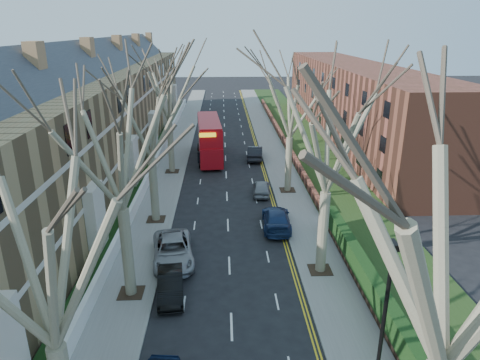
{
  "coord_description": "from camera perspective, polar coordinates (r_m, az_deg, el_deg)",
  "views": [
    {
      "loc": [
        -0.33,
        -15.18,
        14.56
      ],
      "look_at": [
        1.08,
        18.34,
        2.51
      ],
      "focal_mm": 32.0,
      "sensor_mm": 36.0,
      "label": 1
    }
  ],
  "objects": [
    {
      "name": "tree_left_mid",
      "position": [
        22.42,
        -16.31,
        6.06
      ],
      "size": [
        10.5,
        10.5,
        14.71
      ],
      "color": "#776E55",
      "rests_on": "ground"
    },
    {
      "name": "car_left_mid",
      "position": [
        25.39,
        -9.26,
        -13.71
      ],
      "size": [
        1.84,
        4.19,
        1.34
      ],
      "primitive_type": "imported",
      "rotation": [
        0.0,
        0.0,
        0.11
      ],
      "color": "black",
      "rests_on": "ground"
    },
    {
      "name": "pavement_left",
      "position": [
        56.37,
        -8.13,
        4.64
      ],
      "size": [
        3.0,
        102.0,
        0.12
      ],
      "primitive_type": "cube",
      "color": "slate",
      "rests_on": "ground"
    },
    {
      "name": "tree_left_far",
      "position": [
        32.08,
        -12.2,
        9.77
      ],
      "size": [
        10.15,
        10.15,
        14.22
      ],
      "color": "#776E55",
      "rests_on": "ground"
    },
    {
      "name": "car_right_far",
      "position": [
        49.73,
        2.02,
        3.66
      ],
      "size": [
        2.15,
        4.93,
        1.58
      ],
      "primitive_type": "imported",
      "rotation": [
        0.0,
        0.0,
        3.04
      ],
      "color": "black",
      "rests_on": "ground"
    },
    {
      "name": "front_wall_left",
      "position": [
        48.79,
        -10.95,
        2.78
      ],
      "size": [
        0.3,
        78.0,
        1.0
      ],
      "color": "white",
      "rests_on": "ground"
    },
    {
      "name": "tree_left_dist",
      "position": [
        43.8,
        -9.69,
        12.92
      ],
      "size": [
        10.5,
        10.5,
        14.71
      ],
      "color": "#776E55",
      "rests_on": "ground"
    },
    {
      "name": "lamp_post",
      "position": [
        16.27,
        18.34,
        -19.32
      ],
      "size": [
        0.18,
        0.5,
        8.11
      ],
      "color": "black",
      "rests_on": "ground"
    },
    {
      "name": "double_decker_bus",
      "position": [
        49.76,
        -4.1,
        5.34
      ],
      "size": [
        3.3,
        10.92,
        4.52
      ],
      "rotation": [
        0.0,
        0.0,
        3.21
      ],
      "color": "#A70B14",
      "rests_on": "ground"
    },
    {
      "name": "car_left_far",
      "position": [
        28.67,
        -8.92,
        -9.27
      ],
      "size": [
        3.29,
        5.83,
        1.54
      ],
      "primitive_type": "imported",
      "rotation": [
        0.0,
        0.0,
        0.14
      ],
      "color": "gray",
      "rests_on": "ground"
    },
    {
      "name": "tree_left_near",
      "position": [
        13.62,
        -25.57,
        -6.75
      ],
      "size": [
        9.8,
        9.8,
        13.73
      ],
      "color": "#776E55",
      "rests_on": "ground"
    },
    {
      "name": "terrace_left",
      "position": [
        48.9,
        -18.36,
        8.12
      ],
      "size": [
        9.7,
        78.0,
        13.6
      ],
      "color": "#96754C",
      "rests_on": "ground"
    },
    {
      "name": "tree_right_near",
      "position": [
        11.95,
        28.31,
        -5.95
      ],
      "size": [
        10.85,
        10.85,
        15.2
      ],
      "color": "#776E55",
      "rests_on": "ground"
    },
    {
      "name": "car_right_mid",
      "position": [
        39.27,
        2.9,
        -1.03
      ],
      "size": [
        1.88,
        3.92,
        1.29
      ],
      "primitive_type": "imported",
      "rotation": [
        0.0,
        0.0,
        3.05
      ],
      "color": "gray",
      "rests_on": "ground"
    },
    {
      "name": "wall_hedge_right",
      "position": [
        23.24,
        19.15,
        -16.84
      ],
      "size": [
        0.7,
        24.0,
        1.8
      ],
      "color": "#533323",
      "rests_on": "ground"
    },
    {
      "name": "flats_right",
      "position": [
        61.59,
        14.65,
        10.18
      ],
      "size": [
        13.97,
        54.0,
        10.0
      ],
      "color": "brown",
      "rests_on": "ground"
    },
    {
      "name": "tree_right_mid",
      "position": [
        24.47,
        12.01,
        7.53
      ],
      "size": [
        10.5,
        10.5,
        14.71
      ],
      "color": "#776E55",
      "rests_on": "ground"
    },
    {
      "name": "tree_right_far",
      "position": [
        38.04,
        6.87,
        11.58
      ],
      "size": [
        10.15,
        10.15,
        14.22
      ],
      "color": "#776E55",
      "rests_on": "ground"
    },
    {
      "name": "car_right_near",
      "position": [
        32.89,
        4.87,
        -5.17
      ],
      "size": [
        2.36,
        5.21,
        1.48
      ],
      "primitive_type": "imported",
      "rotation": [
        0.0,
        0.0,
        3.09
      ],
      "color": "navy",
      "rests_on": "ground"
    },
    {
      "name": "pavement_right",
      "position": [
        56.44,
        4.12,
        4.81
      ],
      "size": [
        3.0,
        102.0,
        0.12
      ],
      "primitive_type": "cube",
      "color": "slate",
      "rests_on": "ground"
    },
    {
      "name": "grass_verge_right",
      "position": [
        57.1,
        8.63,
        4.91
      ],
      "size": [
        6.0,
        102.0,
        0.06
      ],
      "color": "#1C3312",
      "rests_on": "ground"
    }
  ]
}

